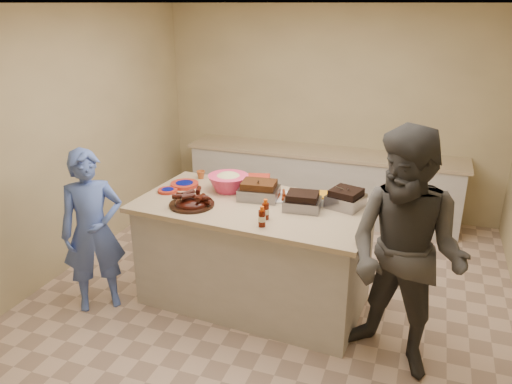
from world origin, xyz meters
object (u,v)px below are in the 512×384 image
(plastic_cup, at_px, (201,179))
(rib_platter, at_px, (192,206))
(bbq_bottle_a, at_px, (262,226))
(mustard_bottle, at_px, (247,192))
(guest_blue, at_px, (102,304))
(roasting_pan, at_px, (345,207))
(island, at_px, (254,300))
(bbq_bottle_b, at_px, (265,219))
(guest_gray, at_px, (393,362))
(coleslaw_bowl, at_px, (228,191))

(plastic_cup, bearing_deg, rib_platter, -70.94)
(bbq_bottle_a, relative_size, plastic_cup, 1.95)
(rib_platter, bearing_deg, mustard_bottle, 55.14)
(bbq_bottle_a, bearing_deg, guest_blue, -175.20)
(mustard_bottle, relative_size, plastic_cup, 1.26)
(roasting_pan, bearing_deg, island, -148.13)
(bbq_bottle_b, bearing_deg, bbq_bottle_a, -82.34)
(roasting_pan, relative_size, guest_blue, 0.19)
(island, bearing_deg, guest_gray, -15.46)
(bbq_bottle_a, xyz_separation_m, bbq_bottle_b, (-0.02, 0.15, 0.00))
(coleslaw_bowl, distance_m, guest_blue, 1.63)
(bbq_bottle_a, bearing_deg, bbq_bottle_b, 97.66)
(island, bearing_deg, coleslaw_bowl, 149.32)
(plastic_cup, distance_m, guest_gray, 2.52)
(roasting_pan, relative_size, coleslaw_bowl, 0.73)
(island, height_order, coleslaw_bowl, coleslaw_bowl)
(rib_platter, height_order, guest_gray, rib_platter)
(roasting_pan, bearing_deg, guest_gray, -33.89)
(coleslaw_bowl, relative_size, bbq_bottle_b, 2.21)
(rib_platter, distance_m, guest_gray, 2.14)
(coleslaw_bowl, bearing_deg, bbq_bottle_a, -49.40)
(roasting_pan, relative_size, bbq_bottle_b, 1.63)
(bbq_bottle_a, distance_m, plastic_cup, 1.32)
(bbq_bottle_b, height_order, plastic_cup, bbq_bottle_b)
(plastic_cup, bearing_deg, bbq_bottle_a, -42.70)
(roasting_pan, height_order, mustard_bottle, roasting_pan)
(roasting_pan, height_order, bbq_bottle_a, bbq_bottle_a)
(roasting_pan, bearing_deg, bbq_bottle_b, -123.55)
(roasting_pan, height_order, guest_gray, roasting_pan)
(rib_platter, distance_m, roasting_pan, 1.37)
(plastic_cup, bearing_deg, island, -32.25)
(guest_gray, bearing_deg, roasting_pan, 153.07)
(rib_platter, relative_size, guest_blue, 0.27)
(rib_platter, height_order, coleslaw_bowl, coleslaw_bowl)
(rib_platter, relative_size, roasting_pan, 1.42)
(roasting_pan, relative_size, mustard_bottle, 2.55)
(bbq_bottle_a, xyz_separation_m, guest_blue, (-1.57, -0.13, -1.00))
(coleslaw_bowl, xyz_separation_m, bbq_bottle_a, (0.57, -0.66, 0.00))
(plastic_cup, distance_m, guest_blue, 1.56)
(rib_platter, xyz_separation_m, guest_gray, (1.87, -0.26, -1.00))
(island, distance_m, mustard_bottle, 1.05)
(coleslaw_bowl, bearing_deg, plastic_cup, 150.00)
(rib_platter, height_order, bbq_bottle_a, bbq_bottle_a)
(coleslaw_bowl, bearing_deg, rib_platter, -109.66)
(island, distance_m, bbq_bottle_a, 1.11)
(coleslaw_bowl, xyz_separation_m, guest_blue, (-1.00, -0.80, -1.00))
(roasting_pan, relative_size, bbq_bottle_a, 1.65)
(island, height_order, plastic_cup, plastic_cup)
(island, xyz_separation_m, plastic_cup, (-0.75, 0.48, 1.00))
(bbq_bottle_b, xyz_separation_m, mustard_bottle, (-0.37, 0.55, 0.00))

